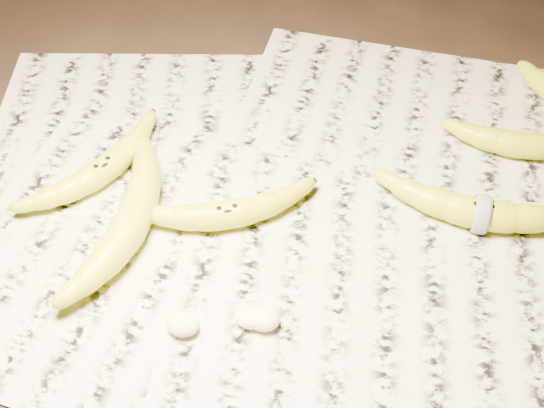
% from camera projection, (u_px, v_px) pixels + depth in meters
% --- Properties ---
extents(ground, '(3.00, 3.00, 0.00)m').
position_uv_depth(ground, '(288.00, 238.00, 0.85)').
color(ground, black).
rests_on(ground, ground).
extents(newspaper_patch, '(0.90, 0.70, 0.01)m').
position_uv_depth(newspaper_patch, '(303.00, 221.00, 0.86)').
color(newspaper_patch, beige).
rests_on(newspaper_patch, ground).
extents(banana_left_a, '(0.14, 0.19, 0.03)m').
position_uv_depth(banana_left_a, '(102.00, 168.00, 0.89)').
color(banana_left_a, yellow).
rests_on(banana_left_a, newspaper_patch).
extents(banana_left_b, '(0.07, 0.22, 0.04)m').
position_uv_depth(banana_left_b, '(133.00, 218.00, 0.83)').
color(banana_left_b, yellow).
rests_on(banana_left_b, newspaper_patch).
extents(banana_center, '(0.19, 0.12, 0.03)m').
position_uv_depth(banana_center, '(227.00, 213.00, 0.84)').
color(banana_center, yellow).
rests_on(banana_center, newspaper_patch).
extents(banana_taped, '(0.22, 0.06, 0.04)m').
position_uv_depth(banana_taped, '(482.00, 212.00, 0.84)').
color(banana_taped, yellow).
rests_on(banana_taped, newspaper_patch).
extents(banana_upper_a, '(0.17, 0.06, 0.03)m').
position_uv_depth(banana_upper_a, '(525.00, 143.00, 0.92)').
color(banana_upper_a, yellow).
rests_on(banana_upper_a, newspaper_patch).
extents(measuring_tape, '(0.01, 0.05, 0.05)m').
position_uv_depth(measuring_tape, '(482.00, 212.00, 0.84)').
color(measuring_tape, white).
rests_on(measuring_tape, newspaper_patch).
extents(flesh_chunk_a, '(0.03, 0.03, 0.02)m').
position_uv_depth(flesh_chunk_a, '(182.00, 322.00, 0.76)').
color(flesh_chunk_a, '#FDEDC4').
rests_on(flesh_chunk_a, newspaper_patch).
extents(flesh_chunk_b, '(0.03, 0.03, 0.02)m').
position_uv_depth(flesh_chunk_b, '(263.00, 316.00, 0.76)').
color(flesh_chunk_b, '#FDEDC4').
rests_on(flesh_chunk_b, newspaper_patch).
extents(flesh_chunk_c, '(0.03, 0.03, 0.02)m').
position_uv_depth(flesh_chunk_c, '(250.00, 315.00, 0.76)').
color(flesh_chunk_c, '#FDEDC4').
rests_on(flesh_chunk_c, newspaper_patch).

